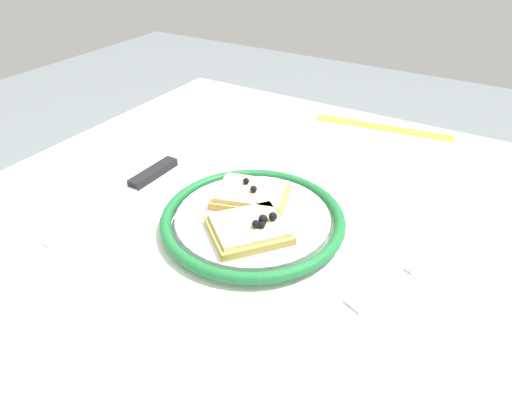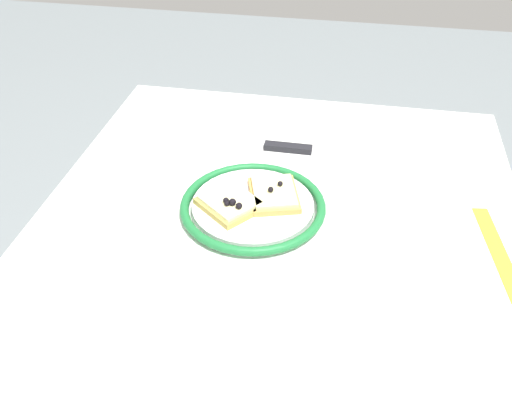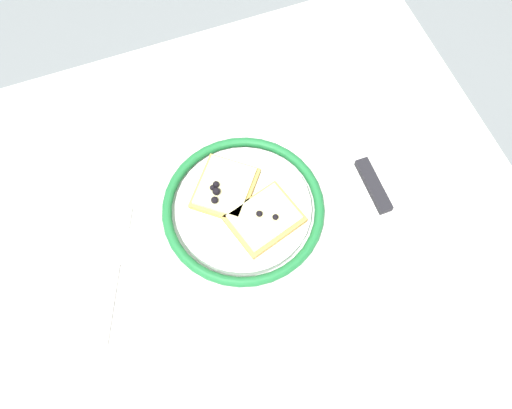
% 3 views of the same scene
% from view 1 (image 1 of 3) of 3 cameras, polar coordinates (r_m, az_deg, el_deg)
% --- Properties ---
extents(dining_table, '(0.92, 0.78, 0.72)m').
position_cam_1_polar(dining_table, '(0.65, 5.49, -8.78)').
color(dining_table, white).
rests_on(dining_table, ground_plane).
extents(plate, '(0.23, 0.23, 0.02)m').
position_cam_1_polar(plate, '(0.57, -0.41, -1.88)').
color(plate, white).
rests_on(plate, dining_table).
extents(pizza_slice_near, '(0.12, 0.12, 0.03)m').
position_cam_1_polar(pizza_slice_near, '(0.53, -0.87, -3.03)').
color(pizza_slice_near, tan).
rests_on(pizza_slice_near, plate).
extents(pizza_slice_far, '(0.11, 0.10, 0.03)m').
position_cam_1_polar(pizza_slice_far, '(0.59, -0.61, 1.31)').
color(pizza_slice_far, tan).
rests_on(pizza_slice_far, plate).
extents(knife, '(0.02, 0.24, 0.01)m').
position_cam_1_polar(knife, '(0.68, -14.76, 2.67)').
color(knife, silver).
rests_on(knife, dining_table).
extents(fork, '(0.09, 0.19, 0.00)m').
position_cam_1_polar(fork, '(0.54, 19.20, -7.70)').
color(fork, silver).
rests_on(fork, dining_table).
extents(measuring_tape, '(0.25, 0.06, 0.00)m').
position_cam_1_polar(measuring_tape, '(0.87, 15.79, 9.42)').
color(measuring_tape, yellow).
rests_on(measuring_tape, dining_table).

